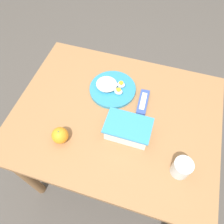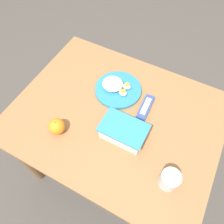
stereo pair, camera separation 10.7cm
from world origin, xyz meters
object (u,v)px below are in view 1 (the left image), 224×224
Objects in this scene: orange_fruit at (60,135)px; food_container at (128,130)px; drinking_glass at (182,168)px; rice_plate at (111,88)px; candy_bar at (143,102)px.

food_container is at bearing -157.42° from orange_fruit.
food_container is 2.46× the size of drinking_glass.
drinking_glass is (-0.55, -0.01, 0.00)m from orange_fruit.
rice_plate is (0.15, -0.23, -0.02)m from food_container.
drinking_glass reaches higher than candy_bar.
orange_fruit is at bearing 22.58° from food_container.
orange_fruit reaches higher than candy_bar.
rice_plate is at bearing -10.89° from candy_bar.
food_container is 0.20m from candy_bar.
candy_bar is at bearing -52.86° from drinking_glass.
orange_fruit is at bearing 68.66° from rice_plate.
food_container is 0.28m from rice_plate.
food_container is 0.28m from drinking_glass.
rice_plate is 1.61× the size of candy_bar.
rice_plate is 2.91× the size of drinking_glass.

